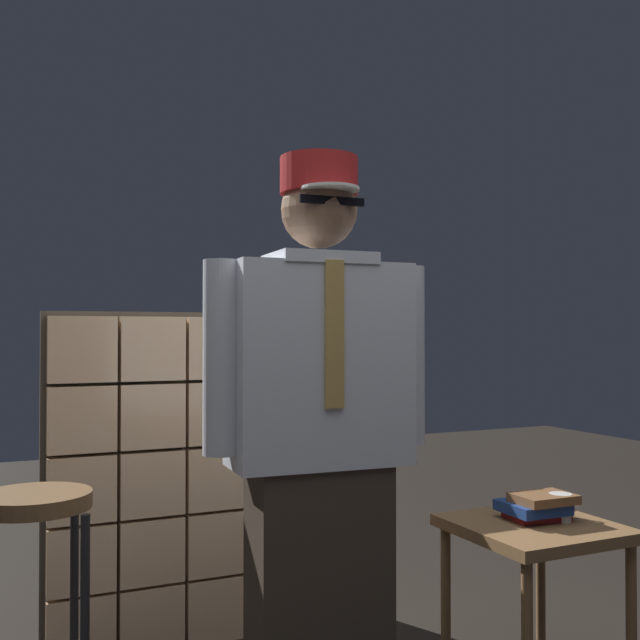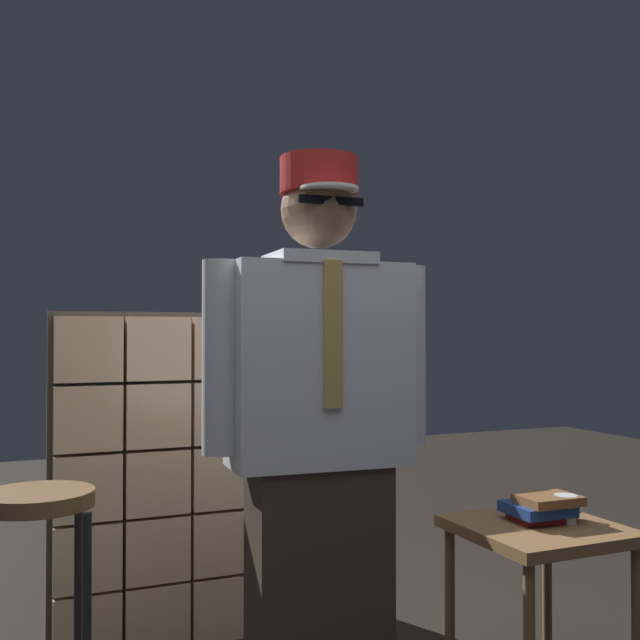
{
  "view_description": "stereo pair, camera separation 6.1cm",
  "coord_description": "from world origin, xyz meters",
  "px_view_note": "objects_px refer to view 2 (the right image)",
  "views": [
    {
      "loc": [
        -0.88,
        -1.73,
        1.24
      ],
      "look_at": [
        0.05,
        0.3,
        1.28
      ],
      "focal_mm": 41.73,
      "sensor_mm": 36.0,
      "label": 1
    },
    {
      "loc": [
        -0.83,
        -1.75,
        1.24
      ],
      "look_at": [
        0.05,
        0.3,
        1.28
      ],
      "focal_mm": 41.73,
      "sensor_mm": 36.0,
      "label": 2
    }
  ],
  "objects_px": {
    "bar_stool": "(37,554)",
    "coffee_mug": "(566,508)",
    "book_stack": "(542,508)",
    "standing_person": "(319,441)",
    "side_table": "(539,547)"
  },
  "relations": [
    {
      "from": "standing_person",
      "to": "bar_stool",
      "type": "bearing_deg",
      "value": 155.59
    },
    {
      "from": "side_table",
      "to": "standing_person",
      "type": "bearing_deg",
      "value": -177.33
    },
    {
      "from": "bar_stool",
      "to": "coffee_mug",
      "type": "relative_size",
      "value": 6.0
    },
    {
      "from": "book_stack",
      "to": "coffee_mug",
      "type": "relative_size",
      "value": 1.87
    },
    {
      "from": "book_stack",
      "to": "standing_person",
      "type": "bearing_deg",
      "value": -175.93
    },
    {
      "from": "standing_person",
      "to": "book_stack",
      "type": "relative_size",
      "value": 7.51
    },
    {
      "from": "book_stack",
      "to": "bar_stool",
      "type": "bearing_deg",
      "value": 168.2
    },
    {
      "from": "book_stack",
      "to": "coffee_mug",
      "type": "xyz_separation_m",
      "value": [
        0.07,
        -0.04,
        -0.0
      ]
    },
    {
      "from": "bar_stool",
      "to": "side_table",
      "type": "distance_m",
      "value": 1.65
    },
    {
      "from": "coffee_mug",
      "to": "book_stack",
      "type": "bearing_deg",
      "value": 151.38
    },
    {
      "from": "bar_stool",
      "to": "book_stack",
      "type": "relative_size",
      "value": 3.22
    },
    {
      "from": "side_table",
      "to": "coffee_mug",
      "type": "distance_m",
      "value": 0.17
    },
    {
      "from": "bar_stool",
      "to": "book_stack",
      "type": "distance_m",
      "value": 1.68
    },
    {
      "from": "bar_stool",
      "to": "coffee_mug",
      "type": "distance_m",
      "value": 1.76
    },
    {
      "from": "book_stack",
      "to": "coffee_mug",
      "type": "distance_m",
      "value": 0.08
    }
  ]
}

